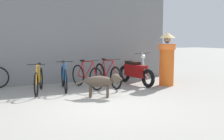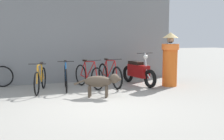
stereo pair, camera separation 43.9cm
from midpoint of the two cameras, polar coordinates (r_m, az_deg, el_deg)
name	(u,v)px [view 2 (the right image)]	position (r m, az deg, el deg)	size (l,w,h in m)	color
ground_plane	(98,107)	(5.82, -0.94, -8.01)	(60.00, 60.00, 0.00)	gray
shop_wall_back	(66,33)	(9.05, -8.63, 7.92)	(7.98, 0.20, 3.35)	slate
bicycle_0	(40,80)	(7.56, -13.73, -2.06)	(0.57, 1.64, 0.84)	black
bicycle_1	(66,77)	(7.78, -8.45, -1.57)	(0.46, 1.64, 0.87)	black
bicycle_2	(89,76)	(8.00, -3.56, -1.30)	(0.55, 1.60, 0.87)	black
bicycle_3	(110,75)	(8.18, 0.99, -1.09)	(0.46, 1.77, 0.89)	black
motorcycle	(138,72)	(8.52, 7.23, -0.44)	(0.58, 1.84, 1.07)	black
stray_dog	(101,81)	(6.67, -0.49, -2.52)	(1.14, 0.64, 0.61)	#4C3F33
person_in_robes	(170,59)	(8.46, 13.98, 2.40)	(0.76, 0.76, 1.69)	orange
spare_tire_left	(2,76)	(8.68, -21.44, -1.33)	(0.66, 0.13, 0.66)	black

